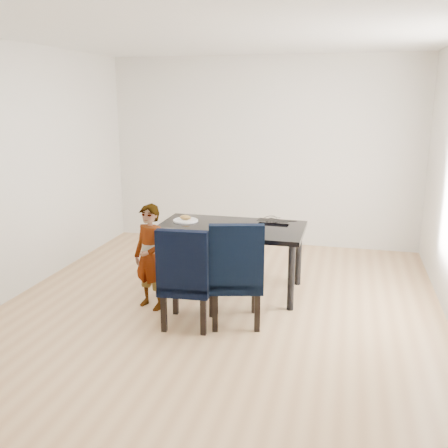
% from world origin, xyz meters
% --- Properties ---
extents(floor, '(4.50, 5.00, 0.01)m').
position_xyz_m(floor, '(0.00, 0.00, -0.01)').
color(floor, tan).
rests_on(floor, ground).
extents(ceiling, '(4.50, 5.00, 0.01)m').
position_xyz_m(ceiling, '(0.00, 0.00, 2.71)').
color(ceiling, white).
rests_on(ceiling, wall_back).
extents(wall_back, '(4.50, 0.01, 2.70)m').
position_xyz_m(wall_back, '(0.00, 2.50, 1.35)').
color(wall_back, silver).
rests_on(wall_back, ground).
extents(wall_front, '(4.50, 0.01, 2.70)m').
position_xyz_m(wall_front, '(0.00, -2.50, 1.35)').
color(wall_front, white).
rests_on(wall_front, ground).
extents(wall_left, '(0.01, 5.00, 2.70)m').
position_xyz_m(wall_left, '(-2.25, 0.00, 1.35)').
color(wall_left, white).
rests_on(wall_left, ground).
extents(dining_table, '(1.60, 0.90, 0.75)m').
position_xyz_m(dining_table, '(0.00, 0.50, 0.38)').
color(dining_table, black).
rests_on(dining_table, floor).
extents(chair_left, '(0.50, 0.52, 0.99)m').
position_xyz_m(chair_left, '(-0.19, -0.44, 0.49)').
color(chair_left, black).
rests_on(chair_left, floor).
extents(chair_right, '(0.61, 0.62, 1.03)m').
position_xyz_m(chair_right, '(0.23, -0.28, 0.52)').
color(chair_right, black).
rests_on(chair_right, floor).
extents(child, '(0.47, 0.39, 1.09)m').
position_xyz_m(child, '(-0.69, -0.15, 0.55)').
color(child, orange).
rests_on(child, floor).
extents(plate, '(0.35, 0.35, 0.02)m').
position_xyz_m(plate, '(-0.55, 0.60, 0.76)').
color(plate, silver).
rests_on(plate, dining_table).
extents(sandwich, '(0.15, 0.11, 0.05)m').
position_xyz_m(sandwich, '(-0.56, 0.61, 0.79)').
color(sandwich, '#AF823E').
rests_on(sandwich, plate).
extents(laptop, '(0.37, 0.25, 0.03)m').
position_xyz_m(laptop, '(0.43, 0.84, 0.76)').
color(laptop, black).
rests_on(laptop, dining_table).
extents(cable_tangle, '(0.17, 0.17, 0.01)m').
position_xyz_m(cable_tangle, '(0.40, 0.85, 0.75)').
color(cable_tangle, black).
rests_on(cable_tangle, dining_table).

